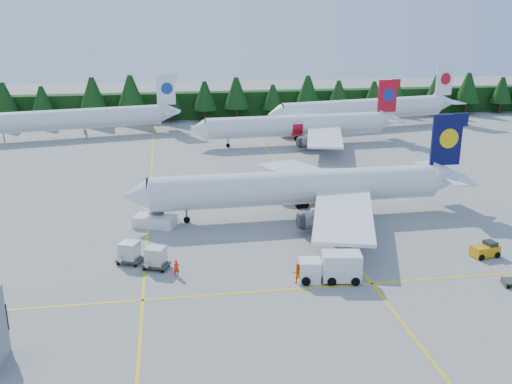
{
  "coord_description": "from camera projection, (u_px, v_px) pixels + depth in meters",
  "views": [
    {
      "loc": [
        -11.31,
        -49.71,
        22.73
      ],
      "look_at": [
        -1.64,
        11.59,
        3.5
      ],
      "focal_mm": 40.0,
      "sensor_mm": 36.0,
      "label": 1
    }
  ],
  "objects": [
    {
      "name": "airliner_far_left",
      "position": [
        67.0,
        119.0,
        109.99
      ],
      "size": [
        39.42,
        10.97,
        11.57
      ],
      "rotation": [
        0.0,
        0.0,
        0.2
      ],
      "color": "white",
      "rests_on": "ground"
    },
    {
      "name": "baggage_tug",
      "position": [
        486.0,
        250.0,
        56.09
      ],
      "size": [
        2.85,
        1.85,
        1.42
      ],
      "rotation": [
        0.0,
        0.0,
        0.17
      ],
      "color": "orange",
      "rests_on": "ground"
    },
    {
      "name": "airliner_far_right",
      "position": [
        358.0,
        109.0,
        119.67
      ],
      "size": [
        43.08,
        11.68,
        12.63
      ],
      "rotation": [
        0.0,
        0.0,
        0.19
      ],
      "color": "white",
      "rests_on": "ground"
    },
    {
      "name": "airliner_navy",
      "position": [
        291.0,
        188.0,
        66.4
      ],
      "size": [
        39.97,
        32.89,
        11.62
      ],
      "rotation": [
        0.0,
        0.0,
        0.02
      ],
      "color": "white",
      "rests_on": "ground"
    },
    {
      "name": "service_truck",
      "position": [
        330.0,
        267.0,
        50.75
      ],
      "size": [
        5.73,
        2.82,
        2.65
      ],
      "rotation": [
        0.0,
        0.0,
        -0.16
      ],
      "color": "white",
      "rests_on": "ground"
    },
    {
      "name": "ground",
      "position": [
        291.0,
        260.0,
        55.32
      ],
      "size": [
        320.0,
        320.0,
        0.0
      ],
      "primitive_type": "plane",
      "color": "gray",
      "rests_on": "ground"
    },
    {
      "name": "treeline_hedge",
      "position": [
        216.0,
        105.0,
        131.8
      ],
      "size": [
        220.0,
        4.0,
        6.0
      ],
      "primitive_type": "cube",
      "color": "black",
      "rests_on": "ground"
    },
    {
      "name": "crew_b",
      "position": [
        297.0,
        273.0,
        50.5
      ],
      "size": [
        0.95,
        0.77,
        1.84
      ],
      "primitive_type": "imported",
      "rotation": [
        0.0,
        0.0,
        3.06
      ],
      "color": "#FF6005",
      "rests_on": "ground"
    },
    {
      "name": "taxi_stripe_cross",
      "position": [
        306.0,
        288.0,
        49.65
      ],
      "size": [
        80.0,
        0.25,
        0.01
      ],
      "primitive_type": "cube",
      "color": "yellow",
      "rests_on": "ground"
    },
    {
      "name": "uld_pair",
      "position": [
        143.0,
        254.0,
        53.78
      ],
      "size": [
        5.37,
        4.22,
        1.79
      ],
      "rotation": [
        0.0,
        0.0,
        -0.4
      ],
      "color": "#383C2C",
      "rests_on": "ground"
    },
    {
      "name": "taxi_stripe_b",
      "position": [
        303.0,
        196.0,
        75.08
      ],
      "size": [
        0.25,
        120.0,
        0.01
      ],
      "primitive_type": "cube",
      "color": "yellow",
      "rests_on": "ground"
    },
    {
      "name": "airliner_red",
      "position": [
        292.0,
        126.0,
        104.4
      ],
      "size": [
        39.01,
        32.03,
        11.34
      ],
      "rotation": [
        0.0,
        0.0,
        0.06
      ],
      "color": "white",
      "rests_on": "ground"
    },
    {
      "name": "crew_c",
      "position": [
        354.0,
        266.0,
        52.13
      ],
      "size": [
        0.68,
        0.81,
        1.67
      ],
      "primitive_type": "imported",
      "rotation": [
        0.0,
        0.0,
        1.21
      ],
      "color": "orange",
      "rests_on": "ground"
    },
    {
      "name": "crew_a",
      "position": [
        176.0,
        268.0,
        51.69
      ],
      "size": [
        0.64,
        0.47,
        1.61
      ],
      "primitive_type": "imported",
      "rotation": [
        0.0,
        0.0,
        0.16
      ],
      "color": "#FF3105",
      "rests_on": "ground"
    },
    {
      "name": "airstairs",
      "position": [
        156.0,
        218.0,
        64.44
      ],
      "size": [
        5.3,
        6.97,
        4.12
      ],
      "rotation": [
        0.0,
        0.0,
        -0.37
      ],
      "color": "white",
      "rests_on": "ground"
    },
    {
      "name": "taxi_stripe_a",
      "position": [
        149.0,
        203.0,
        72.1
      ],
      "size": [
        0.25,
        120.0,
        0.01
      ],
      "primitive_type": "cube",
      "color": "yellow",
      "rests_on": "ground"
    }
  ]
}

